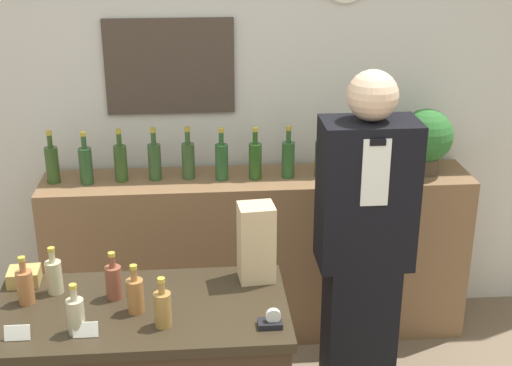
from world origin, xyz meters
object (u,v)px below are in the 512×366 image
(shopkeeper, at_px, (363,251))
(tape_dispenser, at_px, (271,321))
(paper_bag, at_px, (256,243))
(potted_plant, at_px, (426,138))

(shopkeeper, height_order, tape_dispenser, shopkeeper)
(shopkeeper, xyz_separation_m, paper_bag, (-0.54, -0.37, 0.24))
(potted_plant, height_order, tape_dispenser, potted_plant)
(shopkeeper, bearing_deg, paper_bag, -145.80)
(potted_plant, bearing_deg, paper_bag, -133.86)
(shopkeeper, relative_size, potted_plant, 4.71)
(shopkeeper, relative_size, tape_dispenser, 19.22)
(shopkeeper, height_order, paper_bag, shopkeeper)
(shopkeeper, height_order, potted_plant, shopkeeper)
(tape_dispenser, bearing_deg, paper_bag, 93.79)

